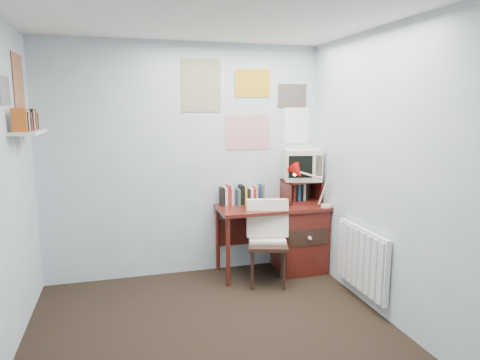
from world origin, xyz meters
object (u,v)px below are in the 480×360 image
Objects in this scene: desk_lamp at (327,188)px; radiator at (362,259)px; desk at (294,235)px; crt_tv at (302,163)px; tv_riser at (301,191)px; desk_chair at (268,245)px; wall_shelf at (29,132)px.

desk_lamp is 0.53× the size of radiator.
crt_tv is (0.13, 0.13, 0.79)m from desk.
desk is 3.00× the size of tv_riser.
radiator is (0.17, -1.04, -0.47)m from tv_riser.
wall_shelf reaches higher than desk_chair.
radiator is at bearing -68.11° from crt_tv.
desk_lamp reaches higher than desk.
wall_shelf is at bearing -161.52° from desk_chair.
tv_riser is 1.15m from radiator.
desk_chair is 0.95m from radiator.
wall_shelf is (-2.57, -0.38, 1.21)m from desk.
crt_tv is 1.33m from radiator.
desk_lamp is (0.27, -0.22, 0.57)m from desk.
desk_lamp is 1.05× the size of tv_riser.
wall_shelf is (-2.86, 0.55, 1.20)m from radiator.
desk_lamp is at bearing 23.46° from desk_chair.
radiator is at bearing -80.72° from tv_riser.
crt_tv reaches higher than tv_riser.
crt_tv reaches higher than desk_chair.
wall_shelf is at bearing -169.68° from tv_riser.
tv_riser is at bearing 42.96° from desk.
desk_chair is 1.06× the size of radiator.
desk is 0.51m from tv_riser.
desk_chair is at bearing -144.38° from desk.
desk_chair is at bearing -142.65° from tv_riser.
wall_shelf is at bearing -171.60° from desk.
wall_shelf is (-2.84, -0.16, 0.65)m from desk_lamp.
radiator is (0.71, -0.62, -0.00)m from desk_chair.
crt_tv is 2.78m from wall_shelf.
desk_chair is 0.89m from desk_lamp.
desk_chair is at bearing 2.00° from wall_shelf.
tv_riser is 1.00× the size of crt_tv.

